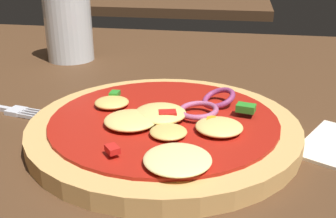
{
  "coord_description": "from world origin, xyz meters",
  "views": [
    {
      "loc": [
        0.12,
        -0.32,
        0.2
      ],
      "look_at": [
        0.05,
        0.03,
        0.05
      ],
      "focal_mm": 41.28,
      "sensor_mm": 36.0,
      "label": 1
    }
  ],
  "objects": [
    {
      "name": "pizza",
      "position": [
        0.05,
        0.01,
        0.04
      ],
      "size": [
        0.26,
        0.26,
        0.04
      ],
      "color": "tan",
      "rests_on": "dining_table"
    },
    {
      "name": "background_table",
      "position": [
        -0.17,
        1.14,
        0.02
      ],
      "size": [
        0.74,
        0.47,
        0.03
      ],
      "color": "#4C301C",
      "rests_on": "ground"
    },
    {
      "name": "dining_table",
      "position": [
        0.0,
        0.0,
        0.02
      ],
      "size": [
        1.3,
        1.09,
        0.03
      ],
      "color": "#4C301C",
      "rests_on": "ground"
    },
    {
      "name": "beer_glass",
      "position": [
        -0.16,
        0.26,
        0.09
      ],
      "size": [
        0.08,
        0.08,
        0.13
      ],
      "color": "silver",
      "rests_on": "dining_table"
    }
  ]
}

